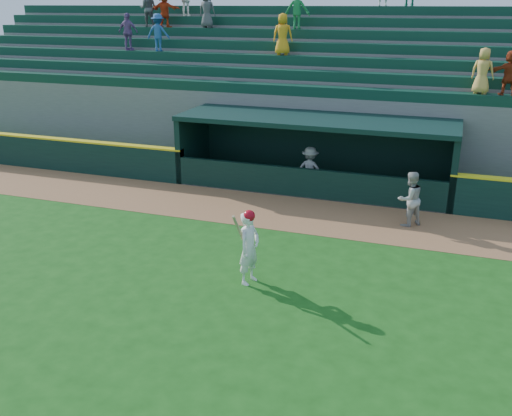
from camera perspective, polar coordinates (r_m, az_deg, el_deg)
The scene contains 9 objects.
ground at distance 13.35m, azimuth -2.30°, elevation -7.48°, with size 120.00×120.00×0.00m, color #174E13.
warning_track at distance 17.60m, azimuth 3.56°, elevation -0.51°, with size 40.00×3.00×0.01m, color #8D5D38.
field_wall_left at distance 24.83m, azimuth -23.65°, elevation 5.36°, with size 15.50×0.30×1.20m, color black.
wall_stripe_left at distance 24.70m, azimuth -23.85°, elevation 6.77°, with size 15.50×0.32×0.06m, color yellow.
dugout_player_front at distance 16.95m, azimuth 15.13°, elevation 0.88°, with size 0.79×0.61×1.62m, color #A7A8A3.
dugout_player_inside at distance 19.49m, azimuth 5.41°, elevation 3.86°, with size 1.00×0.58×1.55m, color #999994.
dugout at distance 20.08m, azimuth 6.10°, elevation 6.04°, with size 9.40×2.80×2.46m.
stands at distance 24.27m, azimuth 8.73°, elevation 10.85°, with size 34.50×6.25×7.59m.
batter_at_plate at distance 12.99m, azimuth -0.69°, elevation -3.89°, with size 0.56×0.84×1.79m.
Camera 1 is at (4.42, -10.99, 6.14)m, focal length 40.00 mm.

